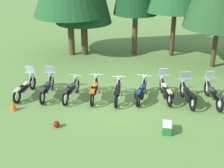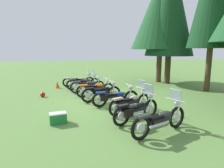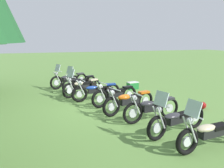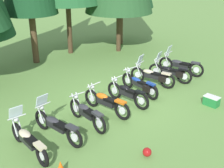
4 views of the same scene
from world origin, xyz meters
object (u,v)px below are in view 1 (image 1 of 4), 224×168
motorcycle_4 (118,92)px  motorcycle_3 (95,90)px  motorcycle_2 (71,90)px  motorcycle_8 (213,94)px  motorcycle_7 (188,94)px  dropped_helmet (56,124)px  traffic_cone (13,106)px  motorcycle_0 (25,87)px  motorcycle_1 (47,88)px  motorcycle_5 (141,91)px  motorcycle_6 (166,90)px  picnic_cooler (167,128)px

motorcycle_4 → motorcycle_3: bearing=85.5°
motorcycle_2 → motorcycle_3: size_ratio=0.96×
motorcycle_8 → motorcycle_7: bearing=88.6°
motorcycle_4 → dropped_helmet: 3.58m
motorcycle_4 → traffic_cone: (-4.17, -2.51, -0.23)m
motorcycle_0 → motorcycle_3: motorcycle_0 is taller
motorcycle_2 → motorcycle_1: bearing=92.6°
motorcycle_2 → dropped_helmet: size_ratio=7.86×
motorcycle_1 → motorcycle_5: size_ratio=1.02×
motorcycle_1 → motorcycle_5: (4.50, 1.14, -0.02)m
motorcycle_7 → motorcycle_8: size_ratio=0.91×
motorcycle_5 → motorcycle_1: bearing=100.9°
motorcycle_1 → dropped_helmet: (1.82, -2.49, -0.33)m
motorcycle_0 → motorcycle_5: (5.57, 1.43, -0.01)m
motorcycle_0 → motorcycle_8: bearing=-82.5°
motorcycle_0 → motorcycle_2: (2.31, 0.44, 0.02)m
motorcycle_7 → motorcycle_3: bearing=77.7°
motorcycle_2 → dropped_helmet: 2.73m
motorcycle_7 → motorcycle_8: 1.21m
motorcycle_3 → motorcycle_7: 4.46m
motorcycle_4 → motorcycle_6: 2.33m
motorcycle_5 → motorcycle_4: bearing=110.2°
motorcycle_4 → picnic_cooler: 3.45m
motorcycle_5 → dropped_helmet: size_ratio=8.23×
motorcycle_3 → traffic_cone: motorcycle_3 is taller
motorcycle_3 → traffic_cone: bearing=114.0°
motorcycle_2 → motorcycle_6: (4.37, 1.40, 0.01)m
motorcycle_7 → picnic_cooler: (-0.47, -2.85, -0.27)m
picnic_cooler → motorcycle_0: bearing=171.4°
motorcycle_7 → traffic_cone: bearing=89.6°
motorcycle_8 → picnic_cooler: bearing=131.8°
motorcycle_2 → motorcycle_8: size_ratio=0.96×
motorcycle_0 → motorcycle_8: motorcycle_8 is taller
motorcycle_1 → motorcycle_4: motorcycle_1 is taller
motorcycle_8 → traffic_cone: 9.30m
motorcycle_0 → picnic_cooler: (7.27, -1.10, -0.25)m
motorcycle_4 → motorcycle_6: bearing=-80.2°
motorcycle_3 → picnic_cooler: 4.35m
motorcycle_1 → motorcycle_4: bearing=-93.2°
motorcycle_7 → motorcycle_1: bearing=78.0°
motorcycle_2 → motorcycle_7: (5.43, 1.31, 0.01)m
motorcycle_3 → motorcycle_8: (5.49, 1.37, 0.01)m
motorcycle_2 → traffic_cone: 2.79m
motorcycle_5 → motorcycle_7: 2.19m
motorcycle_4 → traffic_cone: bearing=108.8°
motorcycle_6 → picnic_cooler: bearing=167.7°
motorcycle_8 → traffic_cone: size_ratio=4.76×
motorcycle_0 → motorcycle_6: bearing=-80.9°
motorcycle_7 → motorcycle_8: motorcycle_8 is taller
motorcycle_2 → motorcycle_5: size_ratio=0.95×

